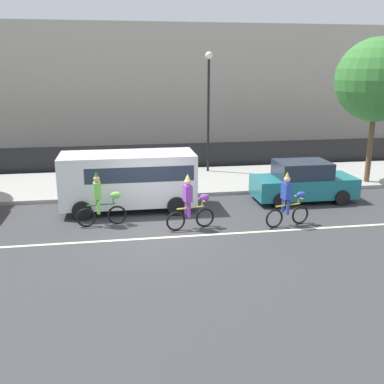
{
  "coord_description": "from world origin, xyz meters",
  "views": [
    {
      "loc": [
        -1.19,
        -13.95,
        5.27
      ],
      "look_at": [
        1.33,
        1.2,
        1.0
      ],
      "focal_mm": 42.0,
      "sensor_mm": 36.0,
      "label": 1
    }
  ],
  "objects": [
    {
      "name": "sidewalk_curb",
      "position": [
        0.0,
        6.5,
        0.07
      ],
      "size": [
        60.0,
        5.0,
        0.15
      ],
      "primitive_type": "cube",
      "color": "#9E9B93",
      "rests_on": "ground"
    },
    {
      "name": "parade_cyclist_purple",
      "position": [
        1.12,
        0.17,
        0.84
      ],
      "size": [
        1.7,
        0.54,
        1.92
      ],
      "color": "black",
      "rests_on": "ground"
    },
    {
      "name": "ground_plane",
      "position": [
        0.0,
        0.0,
        0.0
      ],
      "size": [
        80.0,
        80.0,
        0.0
      ],
      "primitive_type": "plane",
      "color": "#38383A"
    },
    {
      "name": "building_backdrop",
      "position": [
        2.75,
        18.0,
        3.94
      ],
      "size": [
        28.0,
        8.0,
        7.89
      ],
      "primitive_type": "cube",
      "color": "#B2A899",
      "rests_on": "ground"
    },
    {
      "name": "road_centre_line",
      "position": [
        0.0,
        -0.5,
        0.0
      ],
      "size": [
        36.0,
        0.14,
        0.01
      ],
      "primitive_type": "cube",
      "color": "beige",
      "rests_on": "ground"
    },
    {
      "name": "parade_cyclist_lime",
      "position": [
        -1.84,
        1.0,
        0.84
      ],
      "size": [
        1.72,
        0.5,
        1.92
      ],
      "color": "black",
      "rests_on": "ground"
    },
    {
      "name": "street_lamp_post",
      "position": [
        3.3,
        8.09,
        3.99
      ],
      "size": [
        0.36,
        0.36,
        5.86
      ],
      "color": "black",
      "rests_on": "sidewalk_curb"
    },
    {
      "name": "street_tree_far_corner",
      "position": [
        10.17,
        4.72,
        4.73
      ],
      "size": [
        3.65,
        3.65,
        6.42
      ],
      "color": "brown",
      "rests_on": "sidewalk_curb"
    },
    {
      "name": "fence_line",
      "position": [
        0.0,
        9.4,
        0.7
      ],
      "size": [
        40.0,
        0.08,
        1.4
      ],
      "primitive_type": "cube",
      "color": "black",
      "rests_on": "ground"
    },
    {
      "name": "parked_van_white",
      "position": [
        -0.79,
        2.7,
        1.28
      ],
      "size": [
        5.0,
        2.22,
        2.18
      ],
      "color": "white",
      "rests_on": "ground"
    },
    {
      "name": "parade_cyclist_cobalt",
      "position": [
        4.45,
        -0.08,
        0.84
      ],
      "size": [
        1.69,
        0.57,
        1.92
      ],
      "color": "black",
      "rests_on": "ground"
    },
    {
      "name": "parked_car_teal",
      "position": [
        6.17,
        2.73,
        0.78
      ],
      "size": [
        4.1,
        1.92,
        1.64
      ],
      "color": "#1E727A",
      "rests_on": "ground"
    }
  ]
}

